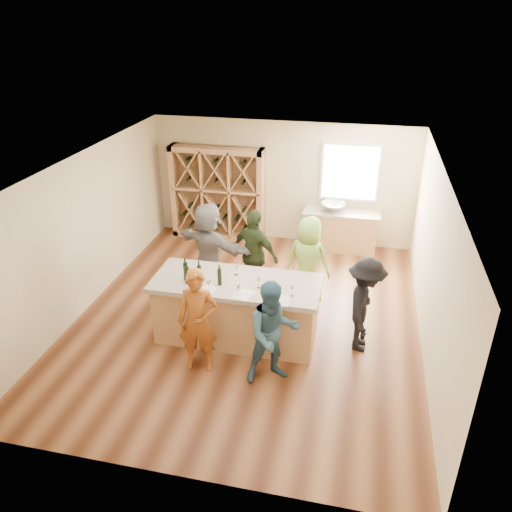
% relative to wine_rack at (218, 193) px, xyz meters
% --- Properties ---
extents(floor, '(6.00, 7.00, 0.10)m').
position_rel_wine_rack_xyz_m(floor, '(1.50, -3.27, -1.15)').
color(floor, brown).
rests_on(floor, ground).
extents(ceiling, '(6.00, 7.00, 0.10)m').
position_rel_wine_rack_xyz_m(ceiling, '(1.50, -3.27, 1.75)').
color(ceiling, white).
rests_on(ceiling, ground).
extents(wall_back, '(6.00, 0.10, 2.80)m').
position_rel_wine_rack_xyz_m(wall_back, '(1.50, 0.28, 0.30)').
color(wall_back, beige).
rests_on(wall_back, ground).
extents(wall_front, '(6.00, 0.10, 2.80)m').
position_rel_wine_rack_xyz_m(wall_front, '(1.50, -6.82, 0.30)').
color(wall_front, beige).
rests_on(wall_front, ground).
extents(wall_left, '(0.10, 7.00, 2.80)m').
position_rel_wine_rack_xyz_m(wall_left, '(-1.55, -3.27, 0.30)').
color(wall_left, beige).
rests_on(wall_left, ground).
extents(wall_right, '(0.10, 7.00, 2.80)m').
position_rel_wine_rack_xyz_m(wall_right, '(4.55, -3.27, 0.30)').
color(wall_right, beige).
rests_on(wall_right, ground).
extents(window_frame, '(1.30, 0.06, 1.30)m').
position_rel_wine_rack_xyz_m(window_frame, '(3.00, 0.20, 0.65)').
color(window_frame, white).
rests_on(window_frame, wall_back).
extents(window_pane, '(1.18, 0.01, 1.18)m').
position_rel_wine_rack_xyz_m(window_pane, '(3.00, 0.17, 0.65)').
color(window_pane, white).
rests_on(window_pane, wall_back).
extents(wine_rack, '(2.20, 0.45, 2.20)m').
position_rel_wine_rack_xyz_m(wine_rack, '(0.00, 0.00, 0.00)').
color(wine_rack, tan).
rests_on(wine_rack, floor).
extents(back_counter_base, '(1.60, 0.58, 0.86)m').
position_rel_wine_rack_xyz_m(back_counter_base, '(2.90, -0.07, -0.67)').
color(back_counter_base, tan).
rests_on(back_counter_base, floor).
extents(back_counter_top, '(1.70, 0.62, 0.06)m').
position_rel_wine_rack_xyz_m(back_counter_top, '(2.90, -0.07, -0.21)').
color(back_counter_top, '#A89C8A').
rests_on(back_counter_top, back_counter_base).
extents(sink, '(0.54, 0.54, 0.19)m').
position_rel_wine_rack_xyz_m(sink, '(2.70, -0.07, -0.09)').
color(sink, silver).
rests_on(sink, back_counter_top).
extents(faucet, '(0.02, 0.02, 0.30)m').
position_rel_wine_rack_xyz_m(faucet, '(2.70, 0.11, -0.03)').
color(faucet, silver).
rests_on(faucet, back_counter_top).
extents(tasting_counter_base, '(2.60, 1.00, 1.00)m').
position_rel_wine_rack_xyz_m(tasting_counter_base, '(1.45, -3.88, -0.60)').
color(tasting_counter_base, tan).
rests_on(tasting_counter_base, floor).
extents(tasting_counter_top, '(2.72, 1.12, 0.08)m').
position_rel_wine_rack_xyz_m(tasting_counter_top, '(1.45, -3.88, -0.06)').
color(tasting_counter_top, '#A89C8A').
rests_on(tasting_counter_top, tasting_counter_base).
extents(wine_bottle_a, '(0.08, 0.08, 0.30)m').
position_rel_wine_rack_xyz_m(wine_bottle_a, '(0.65, -4.00, 0.13)').
color(wine_bottle_a, black).
rests_on(wine_bottle_a, tasting_counter_top).
extents(wine_bottle_b, '(0.08, 0.08, 0.29)m').
position_rel_wine_rack_xyz_m(wine_bottle_b, '(0.71, -4.10, 0.13)').
color(wine_bottle_b, black).
rests_on(wine_bottle_b, tasting_counter_top).
extents(wine_bottle_c, '(0.09, 0.09, 0.28)m').
position_rel_wine_rack_xyz_m(wine_bottle_c, '(0.88, -4.00, 0.12)').
color(wine_bottle_c, black).
rests_on(wine_bottle_c, tasting_counter_top).
extents(wine_bottle_e, '(0.08, 0.08, 0.28)m').
position_rel_wine_rack_xyz_m(wine_bottle_e, '(1.23, -4.04, 0.12)').
color(wine_bottle_e, black).
rests_on(wine_bottle_e, tasting_counter_top).
extents(wine_glass_a, '(0.10, 0.10, 0.20)m').
position_rel_wine_rack_xyz_m(wine_glass_a, '(1.12, -4.28, 0.08)').
color(wine_glass_a, white).
rests_on(wine_glass_a, tasting_counter_top).
extents(wine_glass_b, '(0.08, 0.08, 0.19)m').
position_rel_wine_rack_xyz_m(wine_glass_b, '(1.59, -4.30, 0.08)').
color(wine_glass_b, white).
rests_on(wine_glass_b, tasting_counter_top).
extents(wine_glass_c, '(0.09, 0.09, 0.19)m').
position_rel_wine_rack_xyz_m(wine_glass_c, '(2.20, -4.37, 0.07)').
color(wine_glass_c, white).
rests_on(wine_glass_c, tasting_counter_top).
extents(wine_glass_d, '(0.08, 0.08, 0.18)m').
position_rel_wine_rack_xyz_m(wine_glass_d, '(1.85, -4.01, 0.07)').
color(wine_glass_d, white).
rests_on(wine_glass_d, tasting_counter_top).
extents(wine_glass_e, '(0.07, 0.07, 0.19)m').
position_rel_wine_rack_xyz_m(wine_glass_e, '(2.39, -4.15, 0.07)').
color(wine_glass_e, white).
rests_on(wine_glass_e, tasting_counter_top).
extents(tasting_menu_a, '(0.28, 0.34, 0.00)m').
position_rel_wine_rack_xyz_m(tasting_menu_a, '(1.09, -4.25, -0.02)').
color(tasting_menu_a, white).
rests_on(tasting_menu_a, tasting_counter_top).
extents(tasting_menu_b, '(0.32, 0.38, 0.00)m').
position_rel_wine_rack_xyz_m(tasting_menu_b, '(1.68, -4.25, -0.02)').
color(tasting_menu_b, white).
rests_on(tasting_menu_b, tasting_counter_top).
extents(tasting_menu_c, '(0.24, 0.32, 0.00)m').
position_rel_wine_rack_xyz_m(tasting_menu_c, '(2.27, -4.30, -0.02)').
color(tasting_menu_c, white).
rests_on(tasting_menu_c, tasting_counter_top).
extents(person_near_left, '(0.67, 0.53, 1.69)m').
position_rel_wine_rack_xyz_m(person_near_left, '(1.09, -4.76, -0.25)').
color(person_near_left, '#994C19').
rests_on(person_near_left, floor).
extents(person_near_right, '(0.91, 0.74, 1.64)m').
position_rel_wine_rack_xyz_m(person_near_right, '(2.23, -4.78, -0.28)').
color(person_near_right, '#335972').
rests_on(person_near_right, floor).
extents(person_server, '(0.54, 1.07, 1.62)m').
position_rel_wine_rack_xyz_m(person_server, '(3.51, -3.72, -0.29)').
color(person_server, black).
rests_on(person_server, floor).
extents(person_far_mid, '(1.15, 0.89, 1.74)m').
position_rel_wine_rack_xyz_m(person_far_mid, '(1.45, -2.47, -0.23)').
color(person_far_mid, '#263319').
rests_on(person_far_mid, floor).
extents(person_far_right, '(0.94, 0.72, 1.71)m').
position_rel_wine_rack_xyz_m(person_far_right, '(2.45, -2.49, -0.25)').
color(person_far_right, '#8CC64C').
rests_on(person_far_right, floor).
extents(person_far_left, '(1.79, 1.21, 1.82)m').
position_rel_wine_rack_xyz_m(person_far_left, '(0.56, -2.48, -0.19)').
color(person_far_left, slate).
rests_on(person_far_left, floor).
extents(wine_glass_f, '(0.07, 0.07, 0.18)m').
position_rel_wine_rack_xyz_m(wine_glass_f, '(1.40, -3.68, 0.07)').
color(wine_glass_f, white).
rests_on(wine_glass_f, tasting_counter_top).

